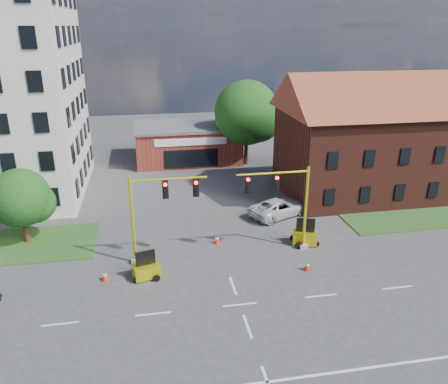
{
  "coord_description": "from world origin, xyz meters",
  "views": [
    {
      "loc": [
        -4.68,
        -20.88,
        15.19
      ],
      "look_at": [
        0.86,
        10.0,
        3.21
      ],
      "focal_mm": 35.0,
      "sensor_mm": 36.0,
      "label": 1
    }
  ],
  "objects_px": {
    "signal_mast_east": "(284,200)",
    "pickup_white": "(279,208)",
    "trailer_west": "(146,270)",
    "trailer_east": "(305,236)",
    "signal_mast_west": "(157,208)"
  },
  "relations": [
    {
      "from": "trailer_west",
      "to": "pickup_white",
      "type": "height_order",
      "value": "trailer_west"
    },
    {
      "from": "signal_mast_east",
      "to": "pickup_white",
      "type": "relative_size",
      "value": 1.15
    },
    {
      "from": "trailer_east",
      "to": "trailer_west",
      "type": "bearing_deg",
      "value": -148.52
    },
    {
      "from": "trailer_west",
      "to": "pickup_white",
      "type": "xyz_separation_m",
      "value": [
        11.26,
        7.94,
        0.17
      ]
    },
    {
      "from": "signal_mast_west",
      "to": "pickup_white",
      "type": "relative_size",
      "value": 1.15
    },
    {
      "from": "trailer_east",
      "to": "pickup_white",
      "type": "relative_size",
      "value": 0.37
    },
    {
      "from": "signal_mast_east",
      "to": "trailer_west",
      "type": "relative_size",
      "value": 3.37
    },
    {
      "from": "signal_mast_west",
      "to": "trailer_east",
      "type": "distance_m",
      "value": 11.19
    },
    {
      "from": "trailer_west",
      "to": "pickup_white",
      "type": "relative_size",
      "value": 0.34
    },
    {
      "from": "trailer_west",
      "to": "trailer_east",
      "type": "distance_m",
      "value": 11.9
    },
    {
      "from": "signal_mast_east",
      "to": "trailer_east",
      "type": "relative_size",
      "value": 3.08
    },
    {
      "from": "signal_mast_west",
      "to": "pickup_white",
      "type": "xyz_separation_m",
      "value": [
        10.32,
        5.88,
        -3.17
      ]
    },
    {
      "from": "signal_mast_east",
      "to": "trailer_west",
      "type": "height_order",
      "value": "signal_mast_east"
    },
    {
      "from": "signal_mast_west",
      "to": "trailer_west",
      "type": "relative_size",
      "value": 3.37
    },
    {
      "from": "trailer_west",
      "to": "trailer_east",
      "type": "xyz_separation_m",
      "value": [
        11.61,
        2.63,
        0.04
      ]
    }
  ]
}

